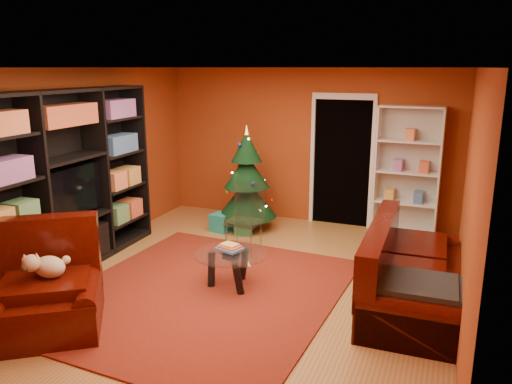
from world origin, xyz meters
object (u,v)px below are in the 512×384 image
at_px(gift_box_teal, 221,222).
at_px(dog, 50,267).
at_px(white_bookshelf, 407,172).
at_px(armchair, 46,289).
at_px(sofa, 415,266).
at_px(rug, 203,293).
at_px(media_unit, 68,182).
at_px(coffee_table, 231,270).
at_px(christmas_tree, 247,179).
at_px(gift_box_red, 239,214).
at_px(gift_box_green, 244,225).
at_px(acrylic_chair, 244,222).

distance_m(gift_box_teal, dog, 3.48).
relative_size(white_bookshelf, armchair, 1.86).
height_order(white_bookshelf, sofa, white_bookshelf).
height_order(rug, gift_box_teal, gift_box_teal).
distance_m(media_unit, coffee_table, 2.41).
height_order(gift_box_teal, white_bookshelf, white_bookshelf).
relative_size(media_unit, christmas_tree, 1.76).
bearing_deg(gift_box_teal, white_bookshelf, 18.31).
distance_m(gift_box_red, armchair, 4.22).
relative_size(media_unit, gift_box_teal, 10.49).
bearing_deg(white_bookshelf, gift_box_green, -156.51).
distance_m(christmas_tree, white_bookshelf, 2.53).
relative_size(gift_box_red, dog, 0.51).
bearing_deg(dog, media_unit, 89.01).
bearing_deg(gift_box_green, gift_box_teal, -179.35).
height_order(media_unit, armchair, media_unit).
bearing_deg(white_bookshelf, gift_box_red, -172.82).
height_order(rug, armchair, armchair).
relative_size(rug, white_bookshelf, 1.68).
bearing_deg(white_bookshelf, rug, -119.76).
xyz_separation_m(dog, sofa, (3.38, 1.87, -0.19)).
distance_m(christmas_tree, gift_box_teal, 0.82).
bearing_deg(media_unit, dog, -57.36).
height_order(media_unit, sofa, media_unit).
bearing_deg(rug, coffee_table, 51.26).
distance_m(media_unit, dog, 1.70).
height_order(gift_box_green, coffee_table, coffee_table).
relative_size(media_unit, coffee_table, 3.47).
xyz_separation_m(rug, armchair, (-1.08, -1.30, 0.43)).
xyz_separation_m(armchair, sofa, (3.39, 1.94, 0.03)).
bearing_deg(sofa, dog, 117.96).
bearing_deg(gift_box_green, media_unit, -126.68).
height_order(christmas_tree, gift_box_red, christmas_tree).
relative_size(gift_box_teal, coffee_table, 0.33).
bearing_deg(christmas_tree, gift_box_teal, -141.09).
height_order(media_unit, coffee_table, media_unit).
distance_m(christmas_tree, armchair, 3.85).
xyz_separation_m(gift_box_green, white_bookshelf, (2.38, 0.92, 0.88)).
height_order(media_unit, dog, media_unit).
height_order(gift_box_teal, sofa, sofa).
height_order(gift_box_green, dog, dog).
relative_size(coffee_table, acrylic_chair, 0.97).
bearing_deg(christmas_tree, gift_box_red, 127.66).
bearing_deg(gift_box_green, coffee_table, -71.18).
bearing_deg(dog, gift_box_teal, 50.60).
bearing_deg(gift_box_teal, rug, -69.75).
distance_m(rug, media_unit, 2.29).
xyz_separation_m(armchair, dog, (0.01, 0.07, 0.21)).
xyz_separation_m(christmas_tree, gift_box_red, (-0.32, 0.42, -0.74)).
bearing_deg(gift_box_teal, dog, -94.17).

